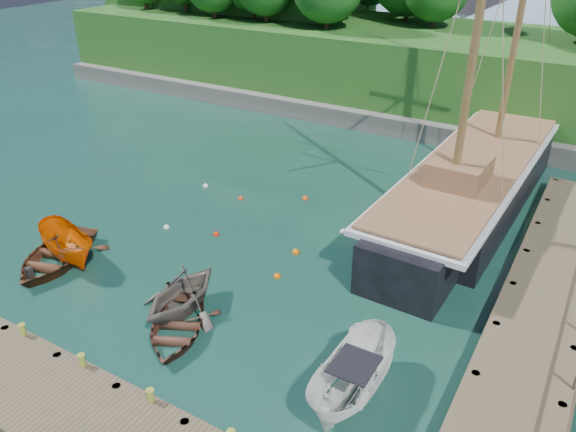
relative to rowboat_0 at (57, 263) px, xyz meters
name	(u,v)px	position (x,y,z in m)	size (l,w,h in m)	color
ground	(205,307)	(7.69, 0.81, 0.00)	(160.00, 160.00, 0.00)	#123627
dock_east	(547,296)	(19.19, 7.81, 0.43)	(3.20, 24.00, 1.10)	#4C3F2B
bollard_0	(28,348)	(3.69, -4.29, 0.00)	(0.26, 0.26, 0.45)	olive
bollard_1	(86,379)	(6.69, -4.29, 0.00)	(0.26, 0.26, 0.45)	olive
bollard_2	(154,415)	(9.69, -4.29, 0.00)	(0.26, 0.26, 0.45)	olive
rowboat_0	(57,263)	(0.00, 0.00, 0.00)	(3.47, 4.85, 1.01)	#54301C
rowboat_1	(183,311)	(7.10, 0.19, 0.00)	(3.33, 3.86, 2.03)	#635B52
rowboat_2	(177,333)	(7.78, -0.96, 0.00)	(2.88, 4.03, 0.83)	#522F23
motorboat_orange	(71,258)	(0.23, 0.56, 0.00)	(1.61, 4.28, 1.65)	#DC5800
cabin_boat_white	(352,398)	(14.69, -0.52, 0.00)	(1.83, 4.86, 1.88)	white
schooner	(473,186)	(14.32, 15.11, 1.11)	(5.67, 27.45, 20.10)	black
mooring_buoy_0	(167,228)	(2.05, 4.93, 0.00)	(0.30, 0.30, 0.30)	white
mooring_buoy_1	(216,235)	(4.59, 5.64, 0.00)	(0.31, 0.31, 0.31)	red
mooring_buoy_2	(296,253)	(8.74, 6.17, 0.00)	(0.36, 0.36, 0.36)	#DD6404
mooring_buoy_3	(343,232)	(9.79, 8.99, 0.00)	(0.34, 0.34, 0.34)	silver
mooring_buoy_4	(241,199)	(3.37, 9.46, 0.00)	(0.30, 0.30, 0.30)	red
mooring_buoy_5	(305,199)	(6.39, 11.27, 0.00)	(0.34, 0.34, 0.34)	#EB470B
mooring_buoy_6	(206,187)	(0.72, 9.74, 0.00)	(0.32, 0.32, 0.32)	silver
mooring_buoy_7	(277,277)	(9.03, 4.07, 0.00)	(0.32, 0.32, 0.32)	#EE5E00
headland	(307,21)	(-5.19, 32.17, 5.54)	(51.00, 19.31, 12.90)	#474744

